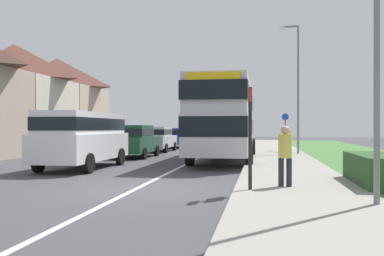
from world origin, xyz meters
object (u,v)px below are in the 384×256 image
object	(u,v)px
pedestrian_at_stop	(285,153)
street_lamp_mid	(296,81)
parked_car_silver	(157,138)
parked_car_blue	(175,137)
double_decker_bus	(225,117)
bus_stop_sign	(250,131)
cycle_route_sign	(285,130)
parked_car_dark_green	(134,140)
parked_van_white	(83,135)
pedestrian_walking_away	(288,138)

from	to	relation	value
pedestrian_at_stop	street_lamp_mid	bearing A→B (deg)	84.27
parked_car_silver	pedestrian_at_stop	xyz separation A→B (m)	(7.47, -16.35, 0.07)
parked_car_silver	parked_car_blue	size ratio (longest dim) A/B	1.01
double_decker_bus	bus_stop_sign	xyz separation A→B (m)	(1.47, -10.21, -0.60)
parked_car_silver	cycle_route_sign	xyz separation A→B (m)	(8.40, 0.40, 0.52)
parked_car_dark_green	parked_car_blue	xyz separation A→B (m)	(-0.05, 11.01, -0.08)
parked_car_blue	bus_stop_sign	size ratio (longest dim) A/B	1.67
bus_stop_sign	pedestrian_at_stop	bearing A→B (deg)	37.54
street_lamp_mid	double_decker_bus	bearing A→B (deg)	-131.48
double_decker_bus	bus_stop_sign	distance (m)	10.33
pedestrian_at_stop	cycle_route_sign	world-z (taller)	cycle_route_sign
parked_car_dark_green	bus_stop_sign	world-z (taller)	bus_stop_sign
double_decker_bus	bus_stop_sign	world-z (taller)	double_decker_bus
double_decker_bus	parked_van_white	distance (m)	7.14
double_decker_bus	parked_car_silver	size ratio (longest dim) A/B	2.44
pedestrian_walking_away	pedestrian_at_stop	bearing A→B (deg)	-93.77
cycle_route_sign	bus_stop_sign	bearing A→B (deg)	-95.88
cycle_route_sign	parked_car_silver	bearing A→B (deg)	-177.29
parked_car_silver	parked_car_blue	bearing A→B (deg)	89.03
parked_van_white	bus_stop_sign	xyz separation A→B (m)	(6.68, -5.41, 0.23)
parked_car_dark_green	bus_stop_sign	xyz separation A→B (m)	(6.46, -11.50, 0.59)
parked_car_silver	pedestrian_at_stop	size ratio (longest dim) A/B	2.63
pedestrian_at_stop	bus_stop_sign	world-z (taller)	bus_stop_sign
parked_car_silver	parked_car_blue	world-z (taller)	parked_car_silver
cycle_route_sign	pedestrian_at_stop	bearing A→B (deg)	-93.17
parked_car_dark_green	parked_car_blue	bearing A→B (deg)	90.24
parked_van_white	street_lamp_mid	size ratio (longest dim) A/B	0.73
parked_van_white	double_decker_bus	bearing A→B (deg)	42.64
bus_stop_sign	cycle_route_sign	bearing A→B (deg)	84.12
pedestrian_walking_away	bus_stop_sign	xyz separation A→B (m)	(-1.87, -15.84, 0.56)
parked_car_blue	street_lamp_mid	distance (m)	12.41
pedestrian_walking_away	street_lamp_mid	bearing A→B (deg)	-75.26
bus_stop_sign	street_lamp_mid	distance (m)	14.84
pedestrian_at_stop	parked_car_silver	bearing A→B (deg)	114.54
pedestrian_at_stop	cycle_route_sign	size ratio (longest dim) A/B	0.66
double_decker_bus	parked_van_white	world-z (taller)	double_decker_bus
parked_car_dark_green	pedestrian_walking_away	xyz separation A→B (m)	(8.33, 4.35, 0.03)
parked_car_dark_green	pedestrian_at_stop	distance (m)	13.08
parked_car_silver	pedestrian_walking_away	bearing A→B (deg)	-7.90
double_decker_bus	parked_car_dark_green	world-z (taller)	double_decker_bus
street_lamp_mid	pedestrian_walking_away	bearing A→B (deg)	104.74
pedestrian_walking_away	street_lamp_mid	world-z (taller)	street_lamp_mid
parked_car_dark_green	street_lamp_mid	distance (m)	9.76
parked_car_silver	cycle_route_sign	bearing A→B (deg)	2.71
cycle_route_sign	street_lamp_mid	xyz separation A→B (m)	(0.45, -3.01, 2.85)
pedestrian_walking_away	cycle_route_sign	distance (m)	1.64
double_decker_bus	cycle_route_sign	world-z (taller)	double_decker_bus
double_decker_bus	street_lamp_mid	distance (m)	6.00
cycle_route_sign	parked_van_white	bearing A→B (deg)	-125.22
double_decker_bus	bus_stop_sign	size ratio (longest dim) A/B	4.13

